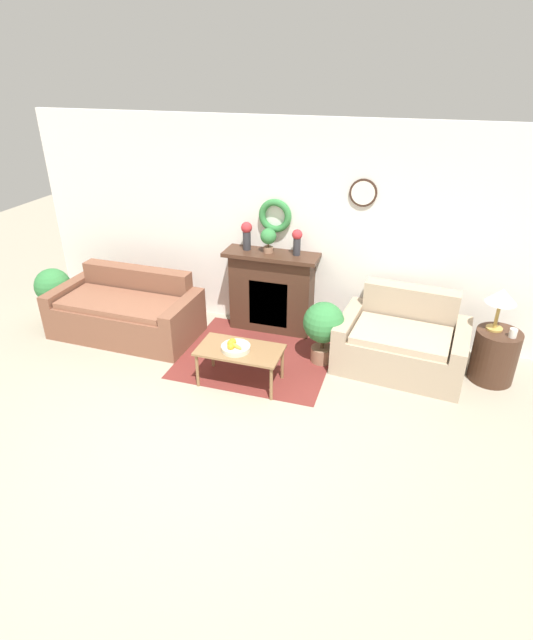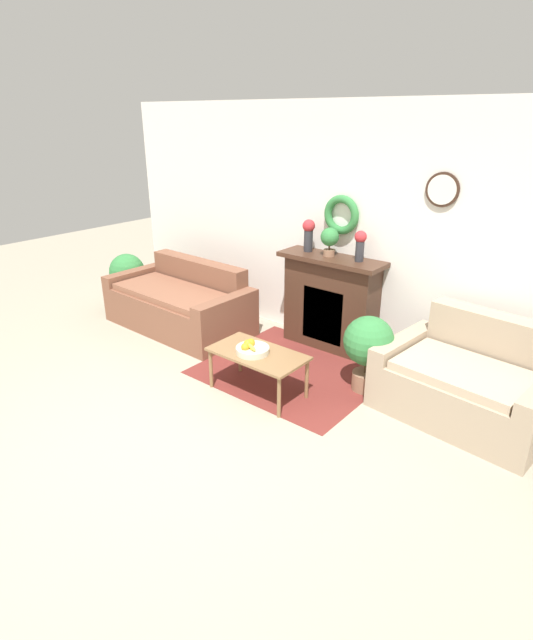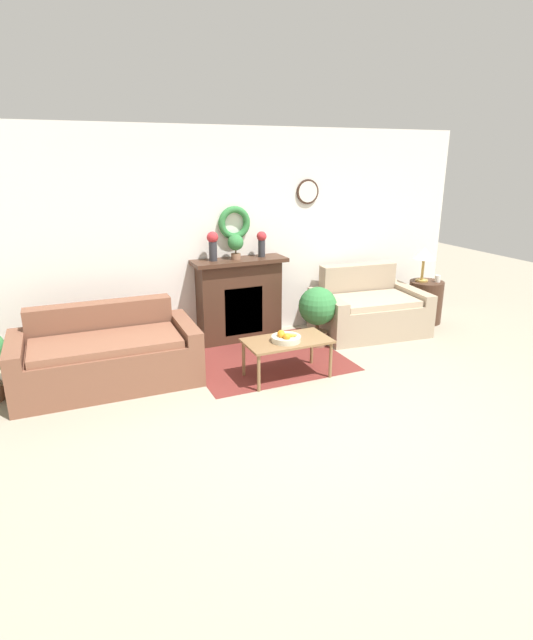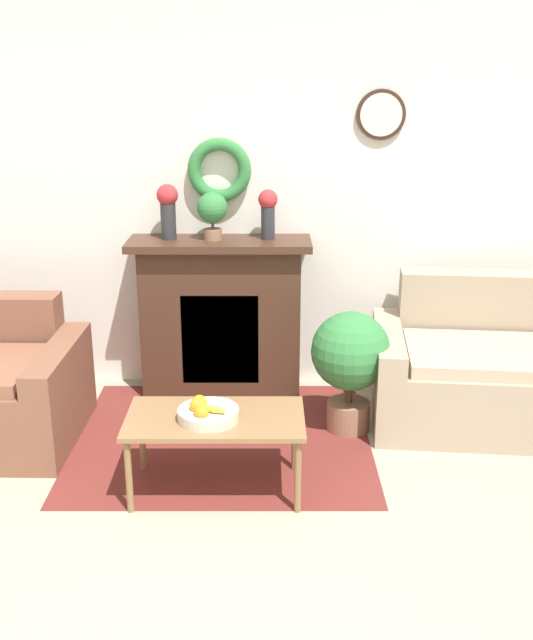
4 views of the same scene
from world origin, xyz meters
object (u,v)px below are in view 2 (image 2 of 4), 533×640
coffee_table (258,357)px  potted_plant_on_mantel (330,239)px  potted_plant_floor_by_couch (127,275)px  fireplace (330,302)px  vase_on_mantel_right (360,244)px  vase_on_mantel_left (309,233)px  couch_left (180,304)px  loveseat_right (467,383)px  potted_plant_floor_by_loveseat (368,345)px  fruit_bowl (252,349)px

coffee_table → potted_plant_on_mantel: size_ratio=2.98×
potted_plant_floor_by_couch → fireplace: bearing=12.2°
vase_on_mantel_right → vase_on_mantel_left: bearing=180.0°
couch_left → loveseat_right: bearing=5.6°
loveseat_right → potted_plant_on_mantel: 2.07m
couch_left → potted_plant_floor_by_couch: bearing=178.0°
couch_left → vase_on_mantel_left: vase_on_mantel_left is taller
potted_plant_on_mantel → couch_left: bearing=-158.5°
potted_plant_on_mantel → vase_on_mantel_right: bearing=3.1°
vase_on_mantel_left → vase_on_mantel_right: bearing=-0.0°
vase_on_mantel_left → potted_plant_floor_by_couch: size_ratio=0.49×
potted_plant_floor_by_loveseat → vase_on_mantel_left: bearing=151.8°
vase_on_mantel_left → potted_plant_floor_by_couch: 2.83m
potted_plant_on_mantel → coffee_table: bearing=-86.3°
loveseat_right → coffee_table: (-1.69, -0.91, 0.08)m
coffee_table → fruit_bowl: 0.11m
couch_left → potted_plant_floor_by_couch: 1.18m
couch_left → vase_on_mantel_left: bearing=27.2°
vase_on_mantel_right → potted_plant_floor_by_loveseat: vase_on_mantel_right is taller
fireplace → potted_plant_floor_by_loveseat: bearing=-36.7°
loveseat_right → fireplace: bearing=171.8°
potted_plant_floor_by_couch → couch_left: bearing=-3.1°
loveseat_right → fruit_bowl: (-1.73, -0.95, 0.17)m
fireplace → vase_on_mantel_left: size_ratio=3.35×
potted_plant_floor_by_couch → potted_plant_on_mantel: bearing=12.1°
fruit_bowl → potted_plant_on_mantel: 1.59m
coffee_table → vase_on_mantel_left: size_ratio=2.57×
fireplace → loveseat_right: (1.74, -0.43, -0.24)m
vase_on_mantel_right → potted_plant_on_mantel: 0.37m
vase_on_mantel_left → potted_plant_floor_by_loveseat: 1.56m
vase_on_mantel_right → potted_plant_floor_by_loveseat: 1.14m
couch_left → potted_plant_floor_by_loveseat: size_ratio=2.47×
couch_left → vase_on_mantel_right: bearing=19.7°
fireplace → potted_plant_on_mantel: bearing=-161.2°
loveseat_right → potted_plant_floor_by_loveseat: loveseat_right is taller
coffee_table → potted_plant_floor_by_loveseat: potted_plant_floor_by_loveseat is taller
fireplace → coffee_table: fireplace is taller
couch_left → vase_on_mantel_left: 1.90m
vase_on_mantel_left → potted_plant_on_mantel: bearing=-3.9°
coffee_table → potted_plant_floor_by_loveseat: 1.07m
coffee_table → fruit_bowl: size_ratio=2.94×
potted_plant_floor_by_couch → potted_plant_floor_by_loveseat: bearing=0.3°
couch_left → potted_plant_on_mantel: potted_plant_on_mantel is taller
loveseat_right → potted_plant_on_mantel: bearing=172.6°
couch_left → loveseat_right: loveseat_right is taller
loveseat_right → potted_plant_on_mantel: size_ratio=4.88×
loveseat_right → couch_left: bearing=-169.9°
coffee_table → vase_on_mantel_right: (0.28, 1.35, 0.89)m
couch_left → coffee_table: (1.83, -0.64, 0.08)m
fruit_bowl → vase_on_mantel_left: size_ratio=0.88×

